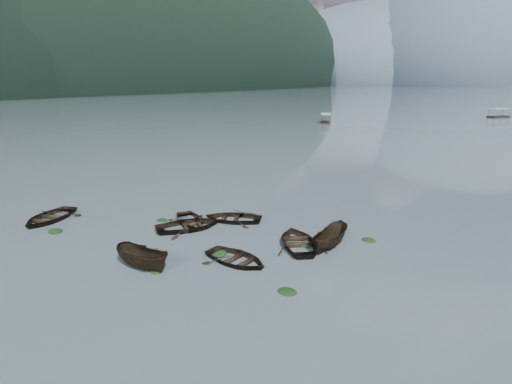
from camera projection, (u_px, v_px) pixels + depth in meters
The scene contains 22 objects.
ground_plane at pixel (137, 278), 21.68m from camera, with size 2400.00×2400.00×0.00m, color #4D5C61.
left_ridge_far at pixel (26, 89), 474.29m from camera, with size 560.00×1400.00×380.00m, color black.
haze_mtn_a at pixel (374, 85), 885.39m from camera, with size 520.00×520.00×280.00m, color #475666.
haze_mtn_b at pixel (476, 85), 781.07m from camera, with size 520.00×520.00×340.00m, color #475666.
rowboat_0 at pixel (50, 220), 30.50m from camera, with size 3.35×4.69×0.97m, color black.
rowboat_1 at pixel (189, 229), 28.77m from camera, with size 3.35×4.69×0.97m, color black.
rowboat_2 at pixel (144, 268), 22.83m from camera, with size 1.46×3.89×1.50m, color black.
rowboat_3 at pixel (298, 245), 25.91m from camera, with size 3.27×4.58×0.95m, color black.
rowboat_4 at pixel (236, 262), 23.50m from camera, with size 2.96×4.14×0.86m, color black.
rowboat_6 at pixel (191, 223), 29.91m from camera, with size 2.85×3.99×0.83m, color black.
rowboat_7 at pixel (233, 221), 30.44m from camera, with size 3.12×4.37×0.91m, color black.
rowboat_8 at pixel (329, 246), 25.73m from camera, with size 1.43×3.81×1.47m, color black.
weed_clump_0 at pixel (55, 232), 28.18m from camera, with size 1.10×0.90×0.24m, color black.
weed_clump_1 at pixel (156, 272), 22.37m from camera, with size 0.85×0.68×0.19m, color black.
weed_clump_2 at pixel (217, 254), 24.58m from camera, with size 1.38×1.10×0.30m, color black.
weed_clump_3 at pixel (304, 246), 25.87m from camera, with size 1.00×0.84×0.22m, color black.
weed_clump_4 at pixel (287, 292), 20.17m from camera, with size 1.02×0.81×0.21m, color black.
weed_clump_5 at pixel (162, 221), 30.43m from camera, with size 0.91×0.74×0.19m, color black.
weed_clump_6 at pixel (250, 215), 31.61m from camera, with size 1.10×0.92×0.23m, color black.
weed_clump_7 at pixel (369, 241), 26.66m from camera, with size 0.95×0.76×0.21m, color black.
pontoon_left at pixel (325, 123), 99.34m from camera, with size 2.38×5.71×2.19m, color black, non-canonical shape.
pontoon_centre at pixel (498, 117), 114.61m from camera, with size 2.56×6.15×2.36m, color black, non-canonical shape.
Camera 1 is at (16.09, -12.96, 10.36)m, focal length 28.00 mm.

